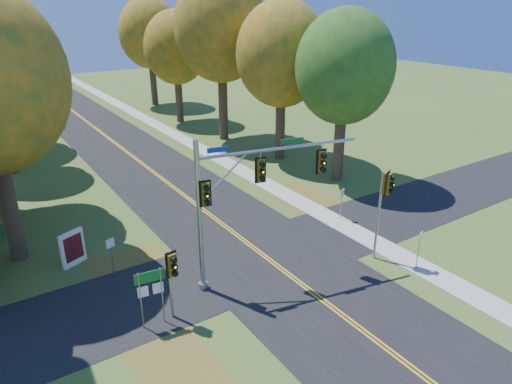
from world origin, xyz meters
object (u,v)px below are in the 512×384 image
traffic_mast (242,191)px  route_sign_cluster (150,287)px  info_kiosk (73,248)px  east_signal_pole (385,194)px

traffic_mast → route_sign_cluster: (-5.02, -0.80, -2.90)m
traffic_mast → info_kiosk: 9.88m
info_kiosk → traffic_mast: bearing=-67.0°
traffic_mast → east_signal_pole: size_ratio=1.60×
route_sign_cluster → east_signal_pole: bearing=-0.8°
east_signal_pole → route_sign_cluster: bearing=147.9°
traffic_mast → route_sign_cluster: traffic_mast is taller
traffic_mast → route_sign_cluster: 5.85m
traffic_mast → info_kiosk: size_ratio=4.23×
east_signal_pole → route_sign_cluster: east_signal_pole is taller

